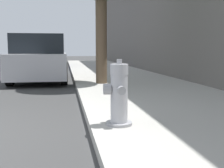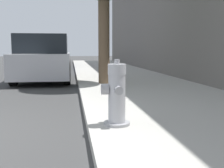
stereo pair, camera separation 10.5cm
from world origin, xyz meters
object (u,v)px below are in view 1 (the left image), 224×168
Objects in this scene: fire_hydrant at (119,95)px; parked_car_near at (40,59)px; parked_car_mid at (48,56)px; parked_car_far at (51,54)px.

parked_car_near is at bearing 102.94° from fire_hydrant.
fire_hydrant is 0.18× the size of parked_car_mid.
parked_car_mid is (-0.08, 6.53, -0.03)m from parked_car_near.
parked_car_far reaches higher than parked_car_mid.
parked_car_mid reaches higher than fire_hydrant.
fire_hydrant is at bearing -83.24° from parked_car_mid.
parked_car_far reaches higher than fire_hydrant.
parked_car_mid is (-1.51, 12.75, 0.20)m from fire_hydrant.
parked_car_near is (-1.43, 6.22, 0.23)m from fire_hydrant.
fire_hydrant is 6.39m from parked_car_near.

